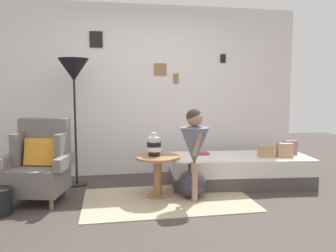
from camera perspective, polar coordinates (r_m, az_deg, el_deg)
ground_plane at (r=3.58m, az=0.34°, el=-15.39°), size 12.00×12.00×0.00m
gallery_wall at (r=5.25m, az=-3.56°, el=6.04°), size 4.80×0.12×2.60m
rug at (r=4.10m, az=-0.05°, el=-12.43°), size 1.99×1.18×0.01m
armchair at (r=4.27m, az=-20.95°, el=-6.08°), size 0.84×0.71×0.97m
daybed at (r=4.82m, az=12.00°, el=-7.31°), size 1.97×0.98×0.40m
pillow_head at (r=5.11m, az=20.12°, el=-3.41°), size 0.18×0.14×0.19m
pillow_mid at (r=4.85m, az=19.26°, el=-3.89°), size 0.23×0.16×0.19m
pillow_back at (r=4.76m, az=16.34°, el=-4.15°), size 0.21×0.14×0.16m
side_table at (r=4.13m, az=-1.79°, el=-7.11°), size 0.54×0.54×0.51m
vase_striped at (r=4.10m, az=-2.41°, el=-3.44°), size 0.17×0.17×0.29m
floor_lamp at (r=4.72m, az=-15.75°, el=8.39°), size 0.41×0.41×1.73m
person_child at (r=3.92m, az=4.53°, el=-2.88°), size 0.34×0.34×1.10m
book_on_daybed at (r=4.78m, az=5.56°, el=-4.69°), size 0.22×0.17×0.03m
demijohn_near at (r=4.15m, az=4.10°, el=-9.76°), size 0.34×0.34×0.43m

